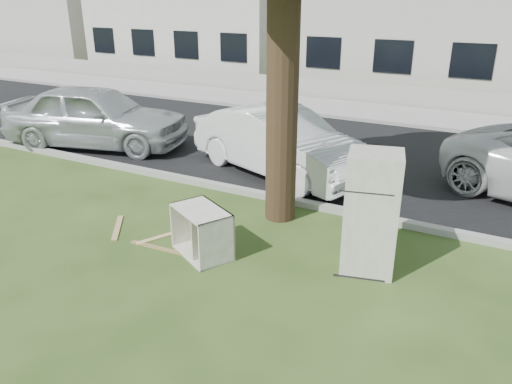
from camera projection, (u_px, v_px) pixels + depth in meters
The scene contains 14 objects.
ground at pixel (252, 266), 7.47m from camera, with size 120.00×120.00×0.00m, color #2B4117.
road at pixel (367, 157), 12.38m from camera, with size 120.00×7.00×0.01m, color black.
kerb_near at pixel (314, 208), 9.48m from camera, with size 120.00×0.18×0.12m, color gray.
kerb_far at pixel (401, 126), 15.29m from camera, with size 120.00×0.18×0.12m, color gray.
sidewalk at pixel (411, 116), 16.47m from camera, with size 120.00×2.80×0.01m, color gray.
low_wall at pixel (422, 98), 17.65m from camera, with size 120.00×0.15×0.70m, color gray.
filler_left at pixel (33, 2), 32.39m from camera, with size 16.00×9.00×6.40m, color #B8B7A8.
fridge at pixel (371, 213), 7.08m from camera, with size 0.74×0.69×1.80m, color beige.
cabinet at pixel (202, 232), 7.69m from camera, with size 0.98×0.60×0.76m, color silver.
plank_a at pixel (158, 248), 7.99m from camera, with size 1.03×0.08×0.02m, color olive.
plank_b at pixel (117, 228), 8.66m from camera, with size 0.96×0.10×0.02m, color tan.
plank_c at pixel (161, 237), 8.35m from camera, with size 0.88×0.10×0.02m, color tan.
car_center at pixel (280, 142), 11.05m from camera, with size 1.55×4.43×1.46m, color silver.
car_left at pixel (96, 116), 13.01m from camera, with size 1.92×4.78×1.63m, color #A8ACAF.
Camera 1 is at (3.13, -5.72, 3.81)m, focal length 35.00 mm.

